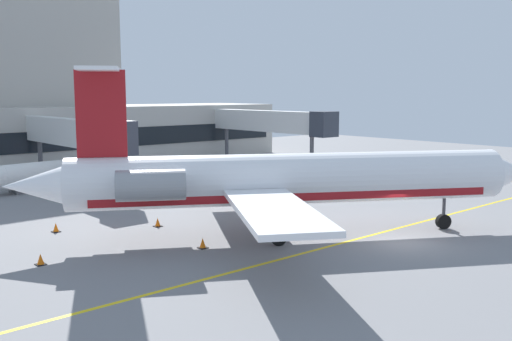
{
  "coord_description": "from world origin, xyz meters",
  "views": [
    {
      "loc": [
        -26.51,
        -17.78,
        8.27
      ],
      "look_at": [
        -1.06,
        11.15,
        3.0
      ],
      "focal_mm": 40.07,
      "sensor_mm": 36.0,
      "label": 1
    }
  ],
  "objects_px": {
    "pushback_tractor": "(140,184)",
    "fuel_tank": "(36,175)",
    "regional_jet": "(282,179)",
    "baggage_tug": "(224,176)"
  },
  "relations": [
    {
      "from": "pushback_tractor",
      "to": "fuel_tank",
      "type": "bearing_deg",
      "value": 125.49
    },
    {
      "from": "fuel_tank",
      "to": "regional_jet",
      "type": "bearing_deg",
      "value": -78.81
    },
    {
      "from": "pushback_tractor",
      "to": "fuel_tank",
      "type": "xyz_separation_m",
      "value": [
        -5.53,
        7.75,
        0.41
      ]
    },
    {
      "from": "regional_jet",
      "to": "baggage_tug",
      "type": "xyz_separation_m",
      "value": [
        7.96,
        15.56,
        -2.32
      ]
    },
    {
      "from": "baggage_tug",
      "to": "pushback_tractor",
      "type": "bearing_deg",
      "value": 167.95
    },
    {
      "from": "baggage_tug",
      "to": "pushback_tractor",
      "type": "relative_size",
      "value": 1.36
    },
    {
      "from": "pushback_tractor",
      "to": "fuel_tank",
      "type": "relative_size",
      "value": 0.41
    },
    {
      "from": "regional_jet",
      "to": "fuel_tank",
      "type": "relative_size",
      "value": 3.67
    },
    {
      "from": "regional_jet",
      "to": "baggage_tug",
      "type": "relative_size",
      "value": 6.52
    },
    {
      "from": "regional_jet",
      "to": "baggage_tug",
      "type": "bearing_deg",
      "value": 62.92
    }
  ]
}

